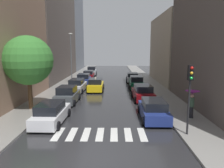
% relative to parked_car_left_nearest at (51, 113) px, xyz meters
% --- Properties ---
extents(ground_plane, '(28.00, 72.00, 0.04)m').
position_rel_parked_car_left_nearest_xyz_m(ground_plane, '(3.71, 18.88, -0.76)').
color(ground_plane, '#272729').
extents(sidewalk_left, '(3.00, 72.00, 0.15)m').
position_rel_parked_car_left_nearest_xyz_m(sidewalk_left, '(-2.79, 18.88, -0.66)').
color(sidewalk_left, gray).
rests_on(sidewalk_left, ground).
extents(sidewalk_right, '(3.00, 72.00, 0.15)m').
position_rel_parked_car_left_nearest_xyz_m(sidewalk_right, '(10.21, 18.88, -0.66)').
color(sidewalk_right, gray).
rests_on(sidewalk_right, ground).
extents(crosswalk_stripes, '(5.85, 2.20, 0.01)m').
position_rel_parked_car_left_nearest_xyz_m(crosswalk_stripes, '(3.71, -2.07, -0.73)').
color(crosswalk_stripes, silver).
rests_on(crosswalk_stripes, ground).
extents(building_left_mid, '(6.00, 20.31, 21.41)m').
position_rel_parked_car_left_nearest_xyz_m(building_left_mid, '(-7.29, 24.13, 9.97)').
color(building_left_mid, '#564C47').
rests_on(building_left_mid, ground).
extents(building_left_far, '(6.00, 12.81, 22.39)m').
position_rel_parked_car_left_nearest_xyz_m(building_left_far, '(-7.29, 41.40, 10.46)').
color(building_left_far, slate).
rests_on(building_left_far, ground).
extents(building_right_mid, '(6.00, 15.05, 10.67)m').
position_rel_parked_car_left_nearest_xyz_m(building_right_mid, '(14.71, 20.08, 4.60)').
color(building_right_mid, '#B2A38C').
rests_on(building_right_mid, ground).
extents(parked_car_left_nearest, '(2.08, 4.68, 1.56)m').
position_rel_parked_car_left_nearest_xyz_m(parked_car_left_nearest, '(0.00, 0.00, 0.00)').
color(parked_car_left_nearest, silver).
rests_on(parked_car_left_nearest, ground).
extents(parked_car_left_second, '(2.18, 4.10, 1.74)m').
position_rel_parked_car_left_nearest_xyz_m(parked_car_left_second, '(-0.11, 5.95, 0.07)').
color(parked_car_left_second, '#474C51').
rests_on(parked_car_left_second, ground).
extents(parked_car_left_third, '(2.14, 4.75, 1.65)m').
position_rel_parked_car_left_nearest_xyz_m(parked_car_left_third, '(-0.16, 11.83, 0.04)').
color(parked_car_left_third, silver).
rests_on(parked_car_left_third, ground).
extents(parked_car_left_fourth, '(2.24, 4.46, 1.69)m').
position_rel_parked_car_left_nearest_xyz_m(parked_car_left_fourth, '(-0.09, 17.42, 0.05)').
color(parked_car_left_fourth, navy).
rests_on(parked_car_left_fourth, ground).
extents(parked_car_left_fifth, '(2.10, 4.24, 1.58)m').
position_rel_parked_car_left_nearest_xyz_m(parked_car_left_fifth, '(-0.05, 23.38, 0.01)').
color(parked_car_left_fifth, maroon).
rests_on(parked_car_left_fifth, ground).
extents(parked_car_left_sixth, '(2.17, 4.30, 1.82)m').
position_rel_parked_car_left_nearest_xyz_m(parked_car_left_sixth, '(-0.16, 29.62, 0.11)').
color(parked_car_left_sixth, '#B2B7BF').
rests_on(parked_car_left_sixth, ground).
extents(parked_car_right_nearest, '(2.13, 4.66, 1.56)m').
position_rel_parked_car_left_nearest_xyz_m(parked_car_right_nearest, '(7.67, 0.99, 0.00)').
color(parked_car_right_nearest, navy).
rests_on(parked_car_right_nearest, ground).
extents(parked_car_right_second, '(2.25, 4.68, 1.64)m').
position_rel_parked_car_left_nearest_xyz_m(parked_car_right_second, '(7.69, 7.41, 0.03)').
color(parked_car_right_second, maroon).
rests_on(parked_car_right_second, ground).
extents(parked_car_right_third, '(2.09, 4.63, 1.74)m').
position_rel_parked_car_left_nearest_xyz_m(parked_car_right_third, '(7.68, 14.20, 0.08)').
color(parked_car_right_third, '#0C4C2D').
rests_on(parked_car_right_third, ground).
extents(parked_car_right_fourth, '(2.21, 4.44, 1.53)m').
position_rel_parked_car_left_nearest_xyz_m(parked_car_right_fourth, '(7.68, 20.27, -0.01)').
color(parked_car_right_fourth, '#B2B7BF').
rests_on(parked_car_right_fourth, ground).
extents(taxi_midroad, '(2.09, 4.40, 1.81)m').
position_rel_parked_car_left_nearest_xyz_m(taxi_midroad, '(2.19, 12.44, 0.03)').
color(taxi_midroad, yellow).
rests_on(taxi_midroad, ground).
extents(pedestrian_foreground, '(1.09, 1.09, 2.12)m').
position_rel_parked_car_left_nearest_xyz_m(pedestrian_foreground, '(10.56, 0.87, 0.99)').
color(pedestrian_foreground, black).
rests_on(pedestrian_foreground, sidewalk_right).
extents(street_tree_left, '(4.26, 4.26, 6.42)m').
position_rel_parked_car_left_nearest_xyz_m(street_tree_left, '(-2.80, 3.29, 3.69)').
color(street_tree_left, '#513823').
rests_on(street_tree_left, sidewalk_left).
extents(traffic_light_right_corner, '(0.30, 0.42, 4.30)m').
position_rel_parked_car_left_nearest_xyz_m(traffic_light_right_corner, '(9.16, -2.37, 2.55)').
color(traffic_light_right_corner, black).
rests_on(traffic_light_right_corner, sidewalk_right).
extents(lamp_post_left, '(0.60, 0.28, 7.60)m').
position_rel_parked_car_left_nearest_xyz_m(lamp_post_left, '(-1.84, 16.87, 3.75)').
color(lamp_post_left, '#595B60').
rests_on(lamp_post_left, sidewalk_left).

